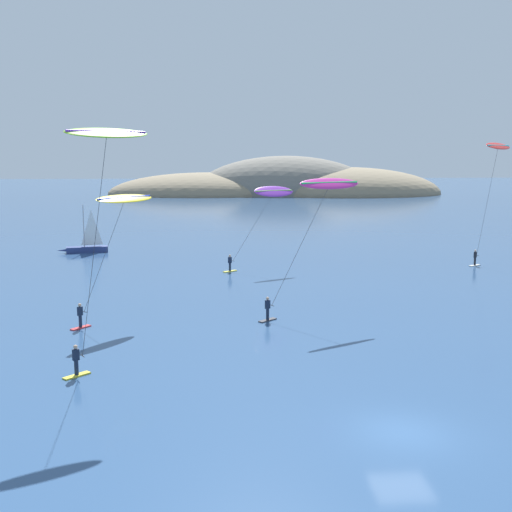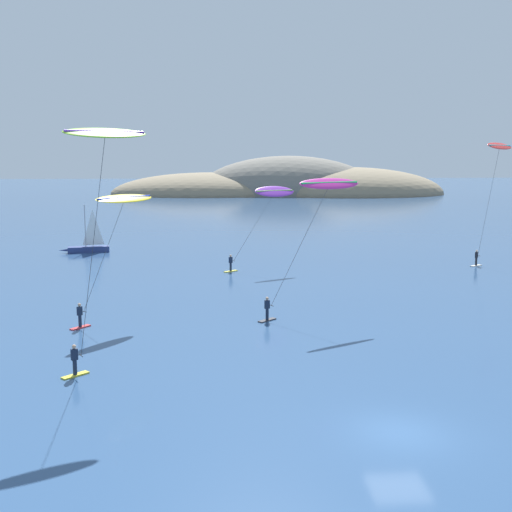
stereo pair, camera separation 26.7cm
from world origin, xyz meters
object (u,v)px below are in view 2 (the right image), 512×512
object	(u,v)px
sailboat_near	(86,247)
kitesurfer_magenta	(324,195)
kitesurfer_purple	(271,197)
kitesurfer_lime	(102,155)
kitesurfer_red	(498,155)
kitesurfer_yellow	(121,208)

from	to	relation	value
sailboat_near	kitesurfer_magenta	distance (m)	39.70
sailboat_near	kitesurfer_magenta	world-z (taller)	kitesurfer_magenta
kitesurfer_purple	kitesurfer_lime	bearing A→B (deg)	-110.44
kitesurfer_red	kitesurfer_purple	distance (m)	24.89
kitesurfer_magenta	kitesurfer_red	xyz separation A→B (m)	(22.46, 21.28, 2.86)
kitesurfer_yellow	kitesurfer_red	size ratio (longest dim) A/B	0.68
sailboat_near	kitesurfer_magenta	bearing A→B (deg)	-53.45
kitesurfer_yellow	kitesurfer_red	world-z (taller)	kitesurfer_red
kitesurfer_yellow	kitesurfer_lime	size ratio (longest dim) A/B	0.68
kitesurfer_yellow	kitesurfer_purple	world-z (taller)	kitesurfer_yellow
kitesurfer_yellow	kitesurfer_red	bearing A→B (deg)	30.06
kitesurfer_yellow	kitesurfer_lime	xyz separation A→B (m)	(0.78, -11.95, 3.66)
kitesurfer_lime	sailboat_near	bearing A→B (deg)	102.27
sailboat_near	kitesurfer_red	world-z (taller)	kitesurfer_red
kitesurfer_yellow	sailboat_near	bearing A→B (deg)	105.41
kitesurfer_red	kitesurfer_purple	bearing A→B (deg)	-175.64
sailboat_near	kitesurfer_purple	bearing A→B (deg)	-29.20
sailboat_near	kitesurfer_red	bearing A→B (deg)	-12.31
kitesurfer_magenta	kitesurfer_purple	size ratio (longest dim) A/B	1.18
kitesurfer_magenta	kitesurfer_lime	bearing A→B (deg)	-138.68
kitesurfer_lime	kitesurfer_purple	xyz separation A→B (m)	(11.73, 31.48, -4.21)
kitesurfer_red	kitesurfer_lime	bearing A→B (deg)	-137.34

